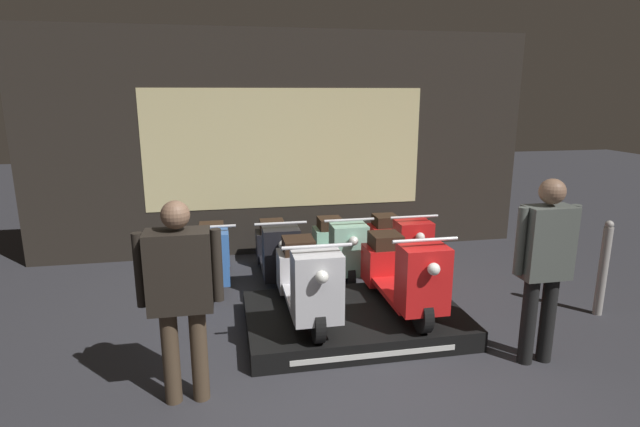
{
  "coord_description": "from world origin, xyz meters",
  "views": [
    {
      "loc": [
        -0.9,
        -3.32,
        2.34
      ],
      "look_at": [
        0.13,
        1.97,
        1.03
      ],
      "focal_mm": 28.0,
      "sensor_mm": 36.0,
      "label": 1
    }
  ],
  "objects": [
    {
      "name": "ground_plane",
      "position": [
        0.0,
        0.0,
        0.0
      ],
      "size": [
        30.0,
        30.0,
        0.0
      ],
      "primitive_type": "plane",
      "color": "#2D2D33"
    },
    {
      "name": "shop_wall_back",
      "position": [
        0.0,
        3.86,
        1.6
      ],
      "size": [
        7.26,
        0.09,
        3.2
      ],
      "color": "#28231E",
      "rests_on": "ground_plane"
    },
    {
      "name": "display_platform",
      "position": [
        0.33,
        1.18,
        0.1
      ],
      "size": [
        2.16,
        1.41,
        0.2
      ],
      "color": "black",
      "rests_on": "ground_plane"
    },
    {
      "name": "scooter_display_left",
      "position": [
        -0.15,
        1.18,
        0.57
      ],
      "size": [
        0.6,
        1.55,
        0.89
      ],
      "color": "black",
      "rests_on": "display_platform"
    },
    {
      "name": "scooter_display_right",
      "position": [
        0.82,
        1.18,
        0.57
      ],
      "size": [
        0.6,
        1.55,
        0.89
      ],
      "color": "black",
      "rests_on": "display_platform"
    },
    {
      "name": "scooter_backrow_0",
      "position": [
        -1.09,
        2.76,
        0.37
      ],
      "size": [
        0.6,
        1.55,
        0.89
      ],
      "color": "black",
      "rests_on": "ground_plane"
    },
    {
      "name": "scooter_backrow_1",
      "position": [
        -0.28,
        2.76,
        0.37
      ],
      "size": [
        0.6,
        1.55,
        0.89
      ],
      "color": "black",
      "rests_on": "ground_plane"
    },
    {
      "name": "scooter_backrow_2",
      "position": [
        0.53,
        2.76,
        0.37
      ],
      "size": [
        0.6,
        1.55,
        0.89
      ],
      "color": "black",
      "rests_on": "ground_plane"
    },
    {
      "name": "scooter_backrow_3",
      "position": [
        1.35,
        2.76,
        0.37
      ],
      "size": [
        0.6,
        1.55,
        0.89
      ],
      "color": "black",
      "rests_on": "ground_plane"
    },
    {
      "name": "person_left_browsing",
      "position": [
        -1.25,
        0.27,
        0.95
      ],
      "size": [
        0.63,
        0.26,
        1.59
      ],
      "color": "#473828",
      "rests_on": "ground_plane"
    },
    {
      "name": "person_right_browsing",
      "position": [
        1.75,
        0.27,
        0.97
      ],
      "size": [
        0.57,
        0.23,
        1.65
      ],
      "color": "black",
      "rests_on": "ground_plane"
    },
    {
      "name": "street_bollard",
      "position": [
        3.01,
        1.01,
        0.52
      ],
      "size": [
        0.09,
        0.09,
        1.05
      ],
      "color": "gray",
      "rests_on": "ground_plane"
    }
  ]
}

